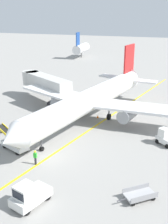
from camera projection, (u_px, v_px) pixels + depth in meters
ground_plane at (47, 156)px, 33.57m from camera, size 300.00×300.00×0.00m
taxi_line_yellow at (74, 140)px, 37.57m from camera, size 19.27×77.79×0.01m
airliner at (92, 99)px, 43.24m from camera, size 27.93×34.95×10.10m
jet_bridge at (43, 82)px, 52.50m from camera, size 12.16×8.99×4.85m
pushback_tug at (29, 195)px, 24.95m from camera, size 2.95×4.02×2.20m
baggage_tug_near_wing at (165, 138)px, 36.13m from camera, size 2.68×2.53×2.10m
belt_loader_forward_hold at (14, 143)px, 34.93m from camera, size 5.09×3.11×2.59m
baggage_cart_loaded at (140, 195)px, 25.83m from camera, size 3.42×3.01×0.94m
ground_crew_marshaller at (35, 157)px, 31.47m from camera, size 0.36×0.24×1.70m
safety_cone_nose_left at (98, 116)px, 45.19m from camera, size 0.36×0.36×0.44m
safety_cone_nose_right at (15, 133)px, 39.26m from camera, size 0.36×0.36×0.44m
safety_cone_wingtip_left at (33, 113)px, 46.49m from camera, size 0.36×0.36×0.44m
distant_aircraft_far_left at (81, 48)px, 98.89m from camera, size 3.00×10.10×8.80m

